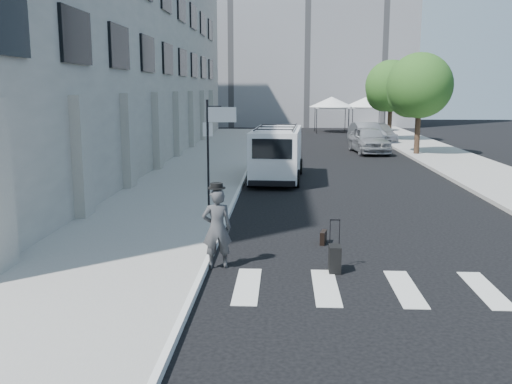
# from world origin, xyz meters

# --- Properties ---
(ground) EXTENTS (120.00, 120.00, 0.00)m
(ground) POSITION_xyz_m (0.00, 0.00, 0.00)
(ground) COLOR black
(ground) RESTS_ON ground
(sidewalk_left) EXTENTS (4.50, 48.00, 0.15)m
(sidewalk_left) POSITION_xyz_m (-4.25, 16.00, 0.07)
(sidewalk_left) COLOR gray
(sidewalk_left) RESTS_ON ground
(sidewalk_right) EXTENTS (4.00, 56.00, 0.15)m
(sidewalk_right) POSITION_xyz_m (9.00, 20.00, 0.07)
(sidewalk_right) COLOR gray
(sidewalk_right) RESTS_ON ground
(building_left) EXTENTS (10.00, 44.00, 12.00)m
(building_left) POSITION_xyz_m (-11.50, 18.00, 6.00)
(building_left) COLOR gray
(building_left) RESTS_ON ground
(building_far) EXTENTS (22.00, 12.00, 25.00)m
(building_far) POSITION_xyz_m (2.00, 50.00, 12.50)
(building_far) COLOR slate
(building_far) RESTS_ON ground
(sign_pole) EXTENTS (1.03, 0.07, 3.50)m
(sign_pole) POSITION_xyz_m (-2.36, 3.20, 2.65)
(sign_pole) COLOR black
(sign_pole) RESTS_ON sidewalk_left
(tree_near) EXTENTS (3.80, 3.83, 6.03)m
(tree_near) POSITION_xyz_m (7.50, 20.15, 3.97)
(tree_near) COLOR black
(tree_near) RESTS_ON ground
(tree_far) EXTENTS (3.80, 3.83, 6.03)m
(tree_far) POSITION_xyz_m (7.50, 29.15, 3.97)
(tree_far) COLOR black
(tree_far) RESTS_ON ground
(tent_left) EXTENTS (4.00, 4.00, 3.20)m
(tent_left) POSITION_xyz_m (4.00, 38.00, 2.71)
(tent_left) COLOR black
(tent_left) RESTS_ON ground
(tent_right) EXTENTS (4.00, 4.00, 3.20)m
(tent_right) POSITION_xyz_m (7.20, 38.50, 2.71)
(tent_right) COLOR black
(tent_right) RESTS_ON ground
(businessman) EXTENTS (0.74, 0.57, 1.82)m
(businessman) POSITION_xyz_m (-1.75, -1.82, 0.91)
(businessman) COLOR #3C3C3E
(businessman) RESTS_ON ground
(briefcase) EXTENTS (0.21, 0.46, 0.34)m
(briefcase) POSITION_xyz_m (0.77, 0.31, 0.17)
(briefcase) COLOR black
(briefcase) RESTS_ON ground
(suitcase) EXTENTS (0.26, 0.42, 1.15)m
(suitcase) POSITION_xyz_m (0.87, -2.00, 0.31)
(suitcase) COLOR black
(suitcase) RESTS_ON ground
(cargo_van) EXTENTS (2.38, 6.07, 2.25)m
(cargo_van) POSITION_xyz_m (-0.57, 10.79, 1.17)
(cargo_van) COLOR white
(cargo_van) RESTS_ON ground
(parked_car_a) EXTENTS (2.35, 4.99, 1.65)m
(parked_car_a) POSITION_xyz_m (5.00, 21.47, 0.82)
(parked_car_a) COLOR gray
(parked_car_a) RESTS_ON ground
(parked_car_b) EXTENTS (2.24, 4.91, 1.56)m
(parked_car_b) POSITION_xyz_m (5.60, 26.86, 0.78)
(parked_car_b) COLOR #585B60
(parked_car_b) RESTS_ON ground
(parked_car_c) EXTENTS (2.04, 4.79, 1.38)m
(parked_car_c) POSITION_xyz_m (6.80, 28.25, 0.69)
(parked_car_c) COLOR gray
(parked_car_c) RESTS_ON ground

